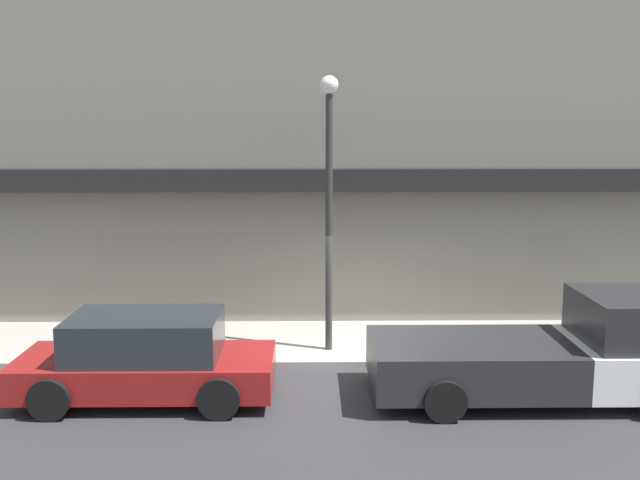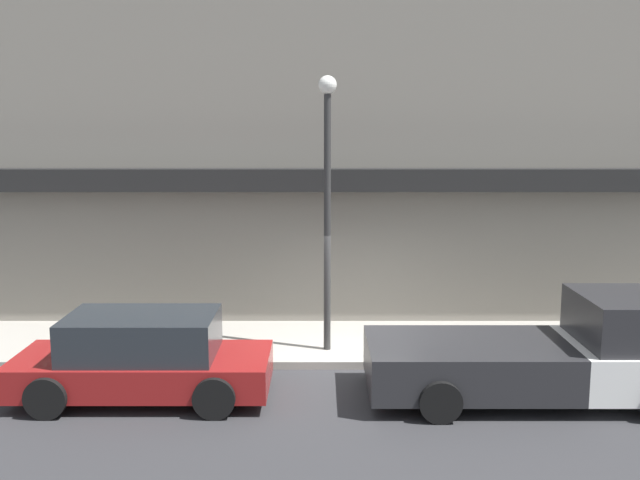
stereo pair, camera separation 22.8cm
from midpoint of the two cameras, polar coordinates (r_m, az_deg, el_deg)
ground_plane at (r=14.00m, az=3.41°, el=-10.32°), size 80.00×80.00×0.00m
sidewalk at (r=15.38m, az=3.10°, el=-8.23°), size 36.00×2.95×0.15m
building at (r=17.64m, az=2.79°, el=8.90°), size 19.80×3.80×11.10m
pickup_truck at (r=13.07m, az=19.12°, el=-8.59°), size 5.74×2.32×1.81m
parked_car at (r=12.73m, az=-13.38°, el=-9.14°), size 4.35×2.00×1.48m
fire_hydrant at (r=14.98m, az=-11.66°, el=-7.40°), size 0.19×0.19×0.59m
street_lamp at (r=14.05m, az=1.17°, el=4.70°), size 0.36×0.36×5.47m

